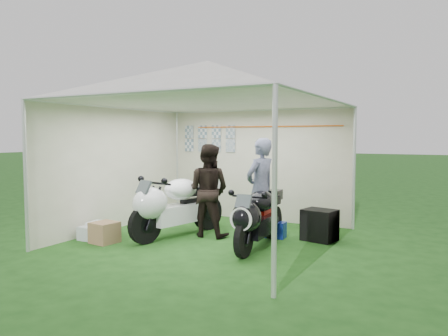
{
  "coord_description": "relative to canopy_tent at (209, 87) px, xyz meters",
  "views": [
    {
      "loc": [
        3.72,
        -6.33,
        1.75
      ],
      "look_at": [
        0.12,
        0.35,
        1.2
      ],
      "focal_mm": 35.0,
      "sensor_mm": 36.0,
      "label": 1
    }
  ],
  "objects": [
    {
      "name": "motorcycle_black",
      "position": [
        1.01,
        -0.23,
        -2.06
      ],
      "size": [
        0.48,
        1.87,
        0.92
      ],
      "rotation": [
        0.0,
        0.0,
        0.06
      ],
      "color": "black",
      "rests_on": "ground"
    },
    {
      "name": "person_dark_jacket",
      "position": [
        -0.12,
        0.17,
        -1.77
      ],
      "size": [
        0.83,
        0.68,
        1.62
      ],
      "primitive_type": "imported",
      "rotation": [
        0.0,
        0.0,
        3.22
      ],
      "color": "black",
      "rests_on": "ground"
    },
    {
      "name": "crate_1",
      "position": [
        -1.37,
        -1.06,
        -2.4
      ],
      "size": [
        0.43,
        0.43,
        0.34
      ],
      "primitive_type": "cube",
      "rotation": [
        0.0,
        0.0,
        -0.12
      ],
      "color": "#936D4B",
      "rests_on": "ground"
    },
    {
      "name": "ground",
      "position": [
        0.0,
        -0.03,
        -2.58
      ],
      "size": [
        80.0,
        80.0,
        0.0
      ],
      "primitive_type": "plane",
      "color": "#194614",
      "rests_on": "ground"
    },
    {
      "name": "motorcycle_white",
      "position": [
        -0.59,
        -0.19,
        -1.99
      ],
      "size": [
        0.77,
        2.09,
        1.04
      ],
      "rotation": [
        0.0,
        0.0,
        -0.22
      ],
      "color": "black",
      "rests_on": "ground"
    },
    {
      "name": "person_blue_jacket",
      "position": [
        0.76,
        0.45,
        -1.71
      ],
      "size": [
        0.58,
        0.72,
        1.72
      ],
      "primitive_type": "imported",
      "rotation": [
        0.0,
        0.0,
        -1.88
      ],
      "color": "slate",
      "rests_on": "ground"
    },
    {
      "name": "crate_2",
      "position": [
        -1.74,
        -1.04,
        -2.46
      ],
      "size": [
        0.32,
        0.26,
        0.23
      ],
      "primitive_type": "cube",
      "rotation": [
        0.0,
        0.0,
        0.01
      ],
      "color": "silver",
      "rests_on": "ground"
    },
    {
      "name": "crate_0",
      "position": [
        -1.66,
        -0.84,
        -2.44
      ],
      "size": [
        0.45,
        0.37,
        0.28
      ],
      "primitive_type": "cube",
      "rotation": [
        0.0,
        0.0,
        0.11
      ],
      "color": "white",
      "rests_on": "ground"
    },
    {
      "name": "paddock_stand",
      "position": [
        0.96,
        0.62,
        -2.44
      ],
      "size": [
        0.38,
        0.25,
        0.28
      ],
      "primitive_type": "cube",
      "rotation": [
        0.0,
        0.0,
        0.06
      ],
      "color": "blue",
      "rests_on": "ground"
    },
    {
      "name": "canopy_tent",
      "position": [
        0.0,
        0.0,
        0.0
      ],
      "size": [
        5.66,
        5.66,
        3.0
      ],
      "color": "silver",
      "rests_on": "ground"
    },
    {
      "name": "equipment_box",
      "position": [
        1.7,
        0.77,
        -2.31
      ],
      "size": [
        0.6,
        0.52,
        0.53
      ],
      "primitive_type": "cube",
      "rotation": [
        0.0,
        0.0,
        -0.2
      ],
      "color": "black",
      "rests_on": "ground"
    }
  ]
}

